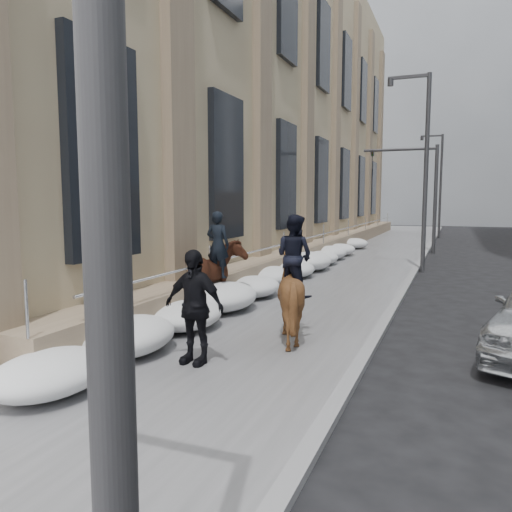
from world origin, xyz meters
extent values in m
plane|color=black|center=(0.00, 0.00, 0.00)|extent=(140.00, 140.00, 0.00)
cube|color=#545457|center=(0.00, 10.00, 0.06)|extent=(5.00, 80.00, 0.12)
cube|color=slate|center=(2.62, 10.00, 0.06)|extent=(0.24, 80.00, 0.12)
cube|color=tan|center=(-5.30, 20.00, 9.00)|extent=(5.00, 44.00, 18.00)
cube|color=#78634D|center=(-2.25, 20.00, 0.45)|extent=(1.10, 44.00, 0.90)
cylinder|color=silver|center=(-1.80, 20.00, 1.35)|extent=(0.06, 42.00, 0.06)
cube|color=#78634D|center=(-2.85, 10.00, 8.10)|extent=(0.70, 1.20, 16.20)
cube|color=black|center=(-2.70, 13.00, 4.00)|extent=(0.20, 2.20, 4.50)
cube|color=slate|center=(4.00, 60.00, 14.00)|extent=(30.00, 12.00, 28.00)
cube|color=gray|center=(-6.00, 72.00, 10.00)|extent=(24.00, 12.00, 20.00)
cylinder|color=#2D2D30|center=(2.90, 14.00, 4.00)|extent=(0.18, 0.18, 8.00)
cube|color=#2D2D30|center=(2.10, 14.00, 7.90)|extent=(1.60, 0.15, 0.12)
cylinder|color=#2D2D30|center=(1.40, 14.00, 7.75)|extent=(0.24, 0.24, 0.30)
cylinder|color=#2D2D30|center=(2.90, 34.00, 4.00)|extent=(0.18, 0.18, 8.00)
cube|color=#2D2D30|center=(2.10, 34.00, 7.90)|extent=(1.60, 0.15, 0.12)
cylinder|color=#2D2D30|center=(1.40, 34.00, 7.75)|extent=(0.24, 0.24, 0.30)
cylinder|color=#2D2D30|center=(3.00, 22.00, 3.00)|extent=(0.20, 0.20, 6.00)
cylinder|color=#2D2D30|center=(1.00, 22.00, 5.80)|extent=(4.00, 0.16, 0.16)
imported|color=black|center=(-0.50, 22.00, 5.30)|extent=(0.18, 0.22, 1.10)
ellipsoid|color=silver|center=(-1.45, 0.00, 0.46)|extent=(1.50, 2.10, 0.68)
ellipsoid|color=silver|center=(-1.40, 4.00, 0.48)|extent=(1.60, 2.20, 0.72)
ellipsoid|color=silver|center=(-1.50, 8.00, 0.44)|extent=(1.40, 2.00, 0.64)
ellipsoid|color=silver|center=(-1.35, 12.00, 0.50)|extent=(1.70, 2.30, 0.76)
ellipsoid|color=silver|center=(-1.45, 16.00, 0.45)|extent=(1.50, 2.10, 0.66)
imported|color=#432114|center=(-1.59, 3.87, 1.02)|extent=(1.03, 2.17, 1.81)
imported|color=black|center=(-1.59, 4.02, 1.83)|extent=(0.64, 0.43, 1.72)
imported|color=#3D2411|center=(1.00, 2.10, 1.01)|extent=(1.91, 2.02, 1.79)
imported|color=black|center=(1.00, 2.25, 1.82)|extent=(1.01, 0.90, 1.73)
imported|color=black|center=(-0.07, 0.00, 1.13)|extent=(1.22, 0.61, 2.01)
camera|label=1|loc=(4.10, -7.51, 2.97)|focal=35.00mm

